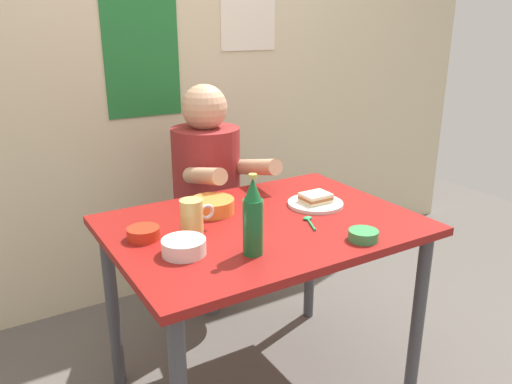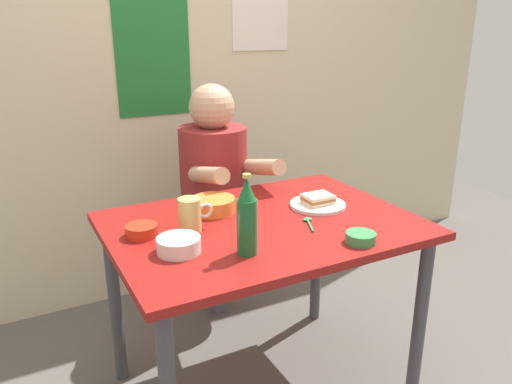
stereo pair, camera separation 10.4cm
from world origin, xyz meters
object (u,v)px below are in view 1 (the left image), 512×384
object	(u,v)px
plate_orange	(315,204)
beer_mug	(192,216)
dining_table	(263,245)
stool	(209,251)
beer_bottle	(253,219)
dip_bowl_green	(363,235)
person_seated	(207,171)
sandwich	(316,198)

from	to	relation	value
plate_orange	beer_mug	world-z (taller)	beer_mug
dining_table	stool	xyz separation A→B (m)	(0.08, 0.63, -0.30)
stool	beer_bottle	xyz separation A→B (m)	(-0.25, -0.84, 0.51)
beer_bottle	dip_bowl_green	size ratio (longest dim) A/B	2.62
stool	dip_bowl_green	world-z (taller)	dip_bowl_green
plate_orange	person_seated	bearing A→B (deg)	108.34
stool	sandwich	distance (m)	0.75
person_seated	beer_bottle	xyz separation A→B (m)	(-0.25, -0.83, 0.09)
person_seated	beer_bottle	bearing A→B (deg)	-106.57
plate_orange	dip_bowl_green	distance (m)	0.36
beer_bottle	dip_bowl_green	world-z (taller)	beer_bottle
dining_table	dip_bowl_green	distance (m)	0.39
beer_bottle	stool	bearing A→B (deg)	73.64
person_seated	beer_mug	world-z (taller)	person_seated
stool	beer_mug	size ratio (longest dim) A/B	3.57
plate_orange	beer_mug	distance (m)	0.53
person_seated	plate_orange	bearing A→B (deg)	-71.66
person_seated	plate_orange	distance (m)	0.61
stool	person_seated	bearing A→B (deg)	-90.00
beer_mug	beer_bottle	size ratio (longest dim) A/B	0.48
person_seated	beer_bottle	size ratio (longest dim) A/B	2.75
beer_bottle	plate_orange	bearing A→B (deg)	29.57
dining_table	beer_mug	world-z (taller)	beer_mug
sandwich	beer_mug	size ratio (longest dim) A/B	0.87
sandwich	stool	bearing A→B (deg)	108.01
dining_table	beer_bottle	distance (m)	0.34
dining_table	plate_orange	size ratio (longest dim) A/B	5.00
stool	person_seated	xyz separation A→B (m)	(0.00, -0.01, 0.42)
stool	sandwich	size ratio (longest dim) A/B	4.09
sandwich	dip_bowl_green	bearing A→B (deg)	-101.36
beer_mug	dining_table	bearing A→B (deg)	-9.29
stool	plate_orange	world-z (taller)	plate_orange
dining_table	person_seated	bearing A→B (deg)	82.86
sandwich	plate_orange	bearing A→B (deg)	-90.00
dining_table	plate_orange	bearing A→B (deg)	8.21
stool	plate_orange	bearing A→B (deg)	-71.99
sandwich	beer_bottle	bearing A→B (deg)	-150.43
person_seated	dining_table	bearing A→B (deg)	-97.14
stool	beer_mug	xyz separation A→B (m)	(-0.34, -0.59, 0.45)
beer_bottle	dining_table	bearing A→B (deg)	51.17
plate_orange	sandwich	bearing A→B (deg)	90.00
person_seated	dip_bowl_green	distance (m)	0.94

